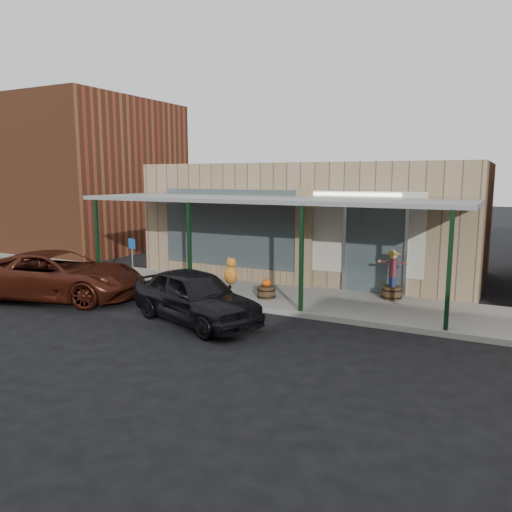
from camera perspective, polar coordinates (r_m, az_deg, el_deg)
The scene contains 10 objects.
ground at distance 12.64m, azimuth -6.33°, elevation -8.20°, with size 120.00×120.00×0.00m, color black.
sidewalk at distance 15.63m, azimuth 1.01°, elevation -4.50°, with size 40.00×3.20×0.15m, color gray.
storefront at distance 19.46m, azimuth 7.02°, elevation 4.14°, with size 12.00×6.25×4.20m.
awning at distance 15.18m, azimuth 0.98°, elevation 6.31°, with size 12.00×3.00×3.04m.
block_buildings_near at distance 19.80m, azimuth 13.70°, elevation 8.89°, with size 61.00×8.00×8.00m.
barrel_scarecrow at distance 15.29m, azimuth 15.31°, elevation -2.92°, with size 0.90×0.65×1.49m.
barrel_pumpkin at distance 14.91m, azimuth 1.19°, elevation -4.00°, with size 0.64×0.64×0.63m.
handicap_sign at distance 16.78m, azimuth -13.96°, elevation 0.02°, with size 0.33×0.09×1.60m.
parked_sedan at distance 13.02m, azimuth -6.94°, elevation -4.54°, with size 4.36×2.88×1.64m.
car_maroon at distance 16.53m, azimuth -21.69°, elevation -2.06°, with size 2.44×5.30×1.47m, color #41160D.
Camera 1 is at (6.74, -10.02, 3.74)m, focal length 35.00 mm.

